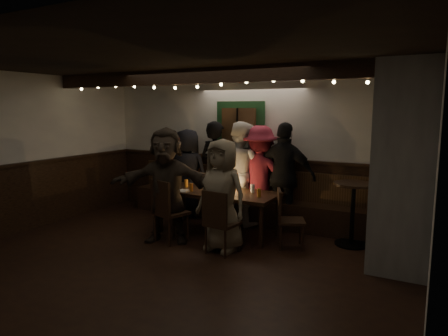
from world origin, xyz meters
The scene contains 13 objects.
room centered at (1.07, 1.42, 1.07)m, with size 6.02×5.01×2.62m.
dining_table centered at (-0.09, 1.40, 0.64)m, with size 1.95×0.84×0.85m.
chair_near_left centered at (-0.54, 0.61, 0.55)m, with size 0.54×0.54×0.97m.
chair_near_right centered at (0.39, 0.55, 0.51)m, with size 0.46×0.46×0.91m.
chair_end centered at (1.11, 1.27, 0.48)m, with size 0.51×0.51×0.86m.
high_top centered at (1.95, 1.83, 0.60)m, with size 0.59×0.59×0.94m.
person_a centered at (-1.12, 2.08, 0.82)m, with size 0.80×0.52×1.65m, color black.
person_b centered at (-0.56, 2.16, 0.90)m, with size 0.66×0.43×1.80m, color black.
person_c centered at (-0.02, 2.11, 0.90)m, with size 0.88×0.68×1.80m, color silver.
person_d centered at (0.32, 2.17, 0.87)m, with size 1.12×0.64×1.73m, color maroon.
person_e centered at (0.77, 2.16, 0.90)m, with size 1.05×0.44×1.80m, color black.
person_f centered at (-0.58, 0.68, 0.87)m, with size 1.62×0.52×1.75m, color #31271F.
person_g centered at (0.34, 0.74, 0.80)m, with size 0.78×0.51×1.60m, color #80715A.
Camera 1 is at (2.99, -4.12, 2.02)m, focal length 32.00 mm.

